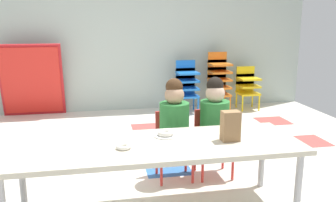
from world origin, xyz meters
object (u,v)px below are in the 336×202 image
at_px(paper_bag_brown, 230,126).
at_px(folded_activity_table, 32,81).
at_px(seated_child_middle_seat, 214,118).
at_px(donut_powdered_loose, 124,147).
at_px(seated_child_near_camera, 174,120).
at_px(kid_chair_yellow_stack, 247,85).
at_px(paper_plate_near_edge, 166,136).
at_px(kid_chair_orange_stack, 219,78).
at_px(craft_table, 155,149).
at_px(kid_chair_blue_stack, 187,83).
at_px(donut_powdered_on_plate, 166,133).

bearing_deg(paper_bag_brown, folded_activity_table, 120.96).
distance_m(seated_child_middle_seat, donut_powdered_loose, 1.07).
distance_m(seated_child_near_camera, donut_powdered_loose, 0.80).
bearing_deg(kid_chair_yellow_stack, paper_plate_near_edge, -123.68).
bearing_deg(seated_child_middle_seat, folded_activity_table, 127.83).
height_order(paper_bag_brown, paper_plate_near_edge, paper_bag_brown).
xyz_separation_m(kid_chair_orange_stack, paper_bag_brown, (-0.93, -2.98, 0.15)).
height_order(seated_child_near_camera, paper_plate_near_edge, seated_child_near_camera).
distance_m(craft_table, seated_child_middle_seat, 0.86).
bearing_deg(seated_child_near_camera, donut_powdered_loose, -127.42).
bearing_deg(kid_chair_blue_stack, donut_powdered_loose, -111.64).
height_order(seated_child_near_camera, seated_child_middle_seat, same).
xyz_separation_m(seated_child_middle_seat, paper_bag_brown, (-0.08, -0.61, 0.11)).
bearing_deg(donut_powdered_on_plate, craft_table, -125.60).
relative_size(seated_child_near_camera, paper_plate_near_edge, 5.10).
bearing_deg(kid_chair_yellow_stack, folded_activity_table, 176.88).
height_order(kid_chair_orange_stack, donut_powdered_loose, kid_chair_orange_stack).
height_order(craft_table, kid_chair_blue_stack, kid_chair_blue_stack).
bearing_deg(seated_child_near_camera, folded_activity_table, 122.28).
relative_size(kid_chair_yellow_stack, paper_bag_brown, 3.09).
relative_size(kid_chair_orange_stack, kid_chair_yellow_stack, 1.35).
distance_m(craft_table, donut_powdered_on_plate, 0.20).
bearing_deg(seated_child_middle_seat, kid_chair_orange_stack, 70.21).
relative_size(kid_chair_yellow_stack, folded_activity_table, 0.63).
relative_size(seated_child_near_camera, kid_chair_yellow_stack, 1.35).
distance_m(kid_chair_blue_stack, donut_powdered_loose, 3.24).
relative_size(kid_chair_yellow_stack, donut_powdered_on_plate, 5.36).
distance_m(craft_table, paper_plate_near_edge, 0.19).
bearing_deg(kid_chair_blue_stack, seated_child_middle_seat, -98.05).
bearing_deg(donut_powdered_loose, kid_chair_blue_stack, 68.36).
height_order(kid_chair_blue_stack, paper_plate_near_edge, kid_chair_blue_stack).
distance_m(kid_chair_yellow_stack, donut_powdered_loose, 3.73).
relative_size(kid_chair_blue_stack, folded_activity_table, 0.74).
bearing_deg(kid_chair_orange_stack, donut_powdered_loose, -119.63).
bearing_deg(kid_chair_blue_stack, kid_chair_orange_stack, 0.03).
height_order(seated_child_near_camera, donut_powdered_loose, seated_child_near_camera).
xyz_separation_m(kid_chair_yellow_stack, paper_plate_near_edge, (-1.86, -2.79, 0.16)).
bearing_deg(seated_child_near_camera, craft_table, -114.53).
xyz_separation_m(seated_child_near_camera, kid_chair_blue_stack, (0.70, 2.37, -0.10)).
height_order(seated_child_middle_seat, paper_plate_near_edge, seated_child_middle_seat).
bearing_deg(craft_table, kid_chair_yellow_stack, 56.22).
bearing_deg(folded_activity_table, craft_table, -66.71).
xyz_separation_m(paper_bag_brown, paper_plate_near_edge, (-0.44, 0.19, -0.11)).
relative_size(kid_chair_orange_stack, paper_bag_brown, 4.18).
bearing_deg(seated_child_near_camera, seated_child_middle_seat, 0.00).
height_order(seated_child_near_camera, paper_bag_brown, seated_child_near_camera).
bearing_deg(seated_child_near_camera, kid_chair_orange_stack, 62.72).
height_order(folded_activity_table, donut_powdered_on_plate, folded_activity_table).
relative_size(craft_table, kid_chair_yellow_stack, 3.10).
height_order(paper_plate_near_edge, donut_powdered_on_plate, donut_powdered_on_plate).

